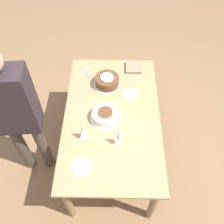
{
  "coord_description": "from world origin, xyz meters",
  "views": [
    {
      "loc": [
        1.47,
        0.03,
        2.73
      ],
      "look_at": [
        0.0,
        0.0,
        0.8
      ],
      "focal_mm": 40.0,
      "sensor_mm": 36.0,
      "label": 1
    }
  ],
  "objects_px": {
    "wine_glass_near": "(119,135)",
    "person_cutting": "(15,112)",
    "cake_front_chocolate": "(107,81)",
    "cake_center_white": "(105,115)",
    "wine_glass_far": "(83,130)"
  },
  "relations": [
    {
      "from": "cake_front_chocolate",
      "to": "wine_glass_far",
      "type": "bearing_deg",
      "value": -15.94
    },
    {
      "from": "cake_center_white",
      "to": "wine_glass_far",
      "type": "xyz_separation_m",
      "value": [
        0.23,
        -0.19,
        0.09
      ]
    },
    {
      "from": "person_cutting",
      "to": "cake_center_white",
      "type": "bearing_deg",
      "value": 4.81
    },
    {
      "from": "cake_center_white",
      "to": "wine_glass_near",
      "type": "distance_m",
      "value": 0.33
    },
    {
      "from": "cake_front_chocolate",
      "to": "wine_glass_near",
      "type": "bearing_deg",
      "value": 10.02
    },
    {
      "from": "cake_center_white",
      "to": "wine_glass_near",
      "type": "relative_size",
      "value": 1.41
    },
    {
      "from": "wine_glass_near",
      "to": "person_cutting",
      "type": "distance_m",
      "value": 0.93
    },
    {
      "from": "cake_center_white",
      "to": "wine_glass_near",
      "type": "xyz_separation_m",
      "value": [
        0.29,
        0.13,
        0.1
      ]
    },
    {
      "from": "cake_front_chocolate",
      "to": "person_cutting",
      "type": "height_order",
      "value": "person_cutting"
    },
    {
      "from": "cake_front_chocolate",
      "to": "wine_glass_near",
      "type": "distance_m",
      "value": 0.76
    },
    {
      "from": "wine_glass_near",
      "to": "wine_glass_far",
      "type": "bearing_deg",
      "value": -100.07
    },
    {
      "from": "cake_center_white",
      "to": "person_cutting",
      "type": "relative_size",
      "value": 0.18
    },
    {
      "from": "wine_glass_far",
      "to": "person_cutting",
      "type": "bearing_deg",
      "value": -98.92
    },
    {
      "from": "wine_glass_near",
      "to": "person_cutting",
      "type": "bearing_deg",
      "value": -99.33
    },
    {
      "from": "cake_front_chocolate",
      "to": "wine_glass_far",
      "type": "distance_m",
      "value": 0.71
    }
  ]
}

